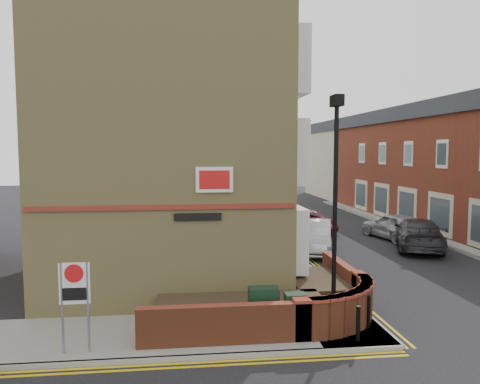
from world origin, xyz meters
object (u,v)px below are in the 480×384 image
lamppost (335,212)px  utility_cabinet_large (264,309)px  zone_sign (75,291)px  silver_car_near (314,236)px

lamppost → utility_cabinet_large: 3.24m
zone_sign → silver_car_near: 14.09m
utility_cabinet_large → silver_car_near: (4.20, 10.08, 0.05)m
lamppost → utility_cabinet_large: lamppost is taller
lamppost → zone_sign: (-6.60, -0.70, -1.70)m
lamppost → zone_sign: bearing=-173.9°
lamppost → silver_car_near: lamppost is taller
utility_cabinet_large → silver_car_near: bearing=67.4°
zone_sign → silver_car_near: zone_sign is taller
utility_cabinet_large → zone_sign: 4.86m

